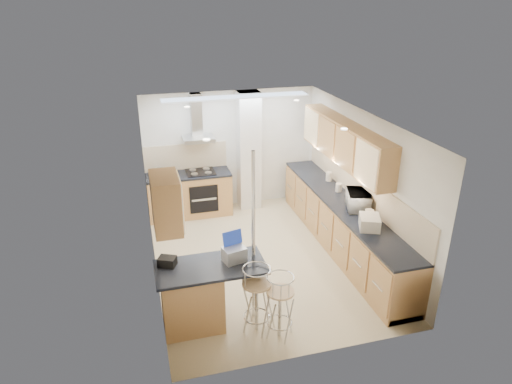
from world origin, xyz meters
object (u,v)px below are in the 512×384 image
object	(u,v)px
microwave	(358,200)
laptop	(234,254)
bar_stool_end	(280,307)
bread_bin	(370,222)
bar_stool_near	(257,299)

from	to	relation	value
microwave	laptop	bearing A→B (deg)	133.53
laptop	bar_stool_end	size ratio (longest dim) A/B	0.31
laptop	bread_bin	distance (m)	2.28
bar_stool_near	bread_bin	distance (m)	2.22
bar_stool_end	bread_bin	xyz separation A→B (m)	(1.76, 0.94, 0.54)
laptop	bar_stool_end	distance (m)	0.92
microwave	bar_stool_end	xyz separation A→B (m)	(-1.92, -1.64, -0.60)
microwave	laptop	xyz separation A→B (m)	(-2.40, -1.10, -0.03)
microwave	bread_bin	bearing A→B (deg)	-174.05
microwave	bar_stool_end	size ratio (longest dim) A/B	0.58
bread_bin	microwave	bearing A→B (deg)	99.76
laptop	bar_stool_near	world-z (taller)	laptop
microwave	bread_bin	xyz separation A→B (m)	(-0.16, -0.70, -0.05)
bread_bin	laptop	bearing A→B (deg)	-147.01
microwave	bar_stool_near	xyz separation A→B (m)	(-2.18, -1.44, -0.57)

